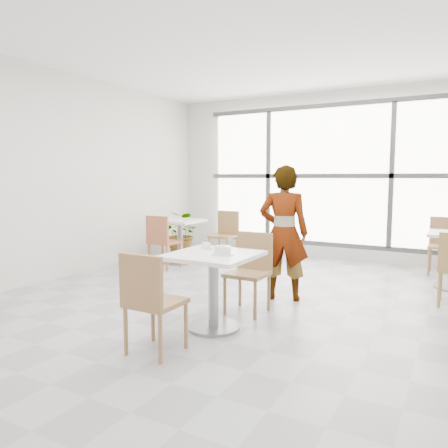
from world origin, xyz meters
The scene contains 16 objects.
floor centered at (0.00, 0.00, 0.00)m, with size 7.00×7.00×0.00m, color #9E9EA5.
ceiling centered at (0.00, 0.00, 3.00)m, with size 7.00×7.00×0.00m, color white.
wall_back centered at (0.00, 3.50, 1.50)m, with size 6.00×6.00×0.00m, color silver.
wall_left centered at (-3.00, 0.00, 1.50)m, with size 7.00×7.00×0.00m, color silver.
window centered at (0.00, 3.44, 1.50)m, with size 4.60×0.07×2.52m.
main_table centered at (0.06, -0.62, 0.52)m, with size 0.80×0.80×0.75m.
chair_near centered at (-0.08, -1.43, 0.50)m, with size 0.42×0.42×0.87m.
chair_far centered at (0.13, 0.07, 0.50)m, with size 0.42×0.42×0.87m.
oatmeal_bowl centered at (0.18, -0.65, 0.79)m, with size 0.21×0.21×0.09m.
coffee_cup centered at (-0.13, -0.46, 0.78)m, with size 0.16×0.13×0.07m.
person centered at (0.28, 0.67, 0.81)m, with size 0.59×0.39×1.62m, color black.
bg_table_left centered at (-2.09, 1.89, 0.49)m, with size 0.70×0.70×0.75m.
bg_chair_left_near centered at (-2.05, 1.31, 0.50)m, with size 0.42×0.42×0.87m.
bg_chair_left_far centered at (-1.55, 2.55, 0.50)m, with size 0.42×0.42×0.87m.
bg_chair_right_far centered at (1.93, 3.14, 0.50)m, with size 0.42×0.42×0.87m.
plant_left centered at (-2.47, 2.52, 0.42)m, with size 0.76×0.66×0.84m, color #4B8A41.
Camera 1 is at (2.13, -4.14, 1.48)m, focal length 34.34 mm.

